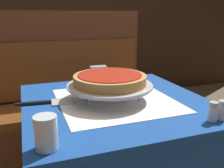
{
  "coord_description": "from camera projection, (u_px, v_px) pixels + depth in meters",
  "views": [
    {
      "loc": [
        -0.4,
        -1.07,
        1.13
      ],
      "look_at": [
        -0.02,
        -0.01,
        0.82
      ],
      "focal_mm": 40.0,
      "sensor_mm": 36.0,
      "label": 1
    }
  ],
  "objects": [
    {
      "name": "napkin_holder",
      "position": [
        98.0,
        73.0,
        1.56
      ],
      "size": [
        0.1,
        0.05,
        0.09
      ],
      "color": "#B2B2B7",
      "rests_on": "dining_table_front"
    },
    {
      "name": "dining_table_rear",
      "position": [
        42.0,
        63.0,
        2.65
      ],
      "size": [
        0.75,
        0.75,
        0.73
      ],
      "color": "beige",
      "rests_on": "ground_plane"
    },
    {
      "name": "deep_dish_pizza",
      "position": [
        110.0,
        79.0,
        1.19
      ],
      "size": [
        0.35,
        0.35,
        0.05
      ],
      "color": "#C68E47",
      "rests_on": "pizza_pan_stand"
    },
    {
      "name": "condiment_caddy",
      "position": [
        48.0,
        50.0,
        2.65
      ],
      "size": [
        0.11,
        0.11,
        0.16
      ],
      "color": "black",
      "rests_on": "dining_table_rear"
    },
    {
      "name": "back_wall_panel",
      "position": [
        54.0,
        8.0,
        3.06
      ],
      "size": [
        6.0,
        0.04,
        2.4
      ],
      "primitive_type": "cube",
      "color": "black",
      "rests_on": "ground_plane"
    },
    {
      "name": "pizza_server",
      "position": [
        49.0,
        102.0,
        1.17
      ],
      "size": [
        0.27,
        0.1,
        0.01
      ],
      "color": "#BCBCC1",
      "rests_on": "dining_table_front"
    },
    {
      "name": "water_glass_near",
      "position": [
        46.0,
        133.0,
        0.76
      ],
      "size": [
        0.07,
        0.07,
        0.11
      ],
      "color": "silver",
      "rests_on": "dining_table_front"
    },
    {
      "name": "dining_table_front",
      "position": [
        116.0,
        121.0,
        1.24
      ],
      "size": [
        0.87,
        0.87,
        0.73
      ],
      "color": "#194799",
      "rests_on": "ground_plane"
    },
    {
      "name": "salt_shaker",
      "position": [
        213.0,
        112.0,
        0.96
      ],
      "size": [
        0.04,
        0.04,
        0.08
      ],
      "color": "silver",
      "rests_on": "dining_table_front"
    },
    {
      "name": "booth_bench",
      "position": [
        62.0,
        119.0,
        1.94
      ],
      "size": [
        1.38,
        0.46,
        1.16
      ],
      "color": "brown",
      "rests_on": "ground_plane"
    },
    {
      "name": "pepper_shaker",
      "position": [
        222.0,
        110.0,
        0.98
      ],
      "size": [
        0.04,
        0.04,
        0.08
      ],
      "color": "silver",
      "rests_on": "dining_table_front"
    },
    {
      "name": "pizza_pan_stand",
      "position": [
        110.0,
        86.0,
        1.2
      ],
      "size": [
        0.41,
        0.41,
        0.08
      ],
      "color": "#ADADB2",
      "rests_on": "dining_table_front"
    }
  ]
}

